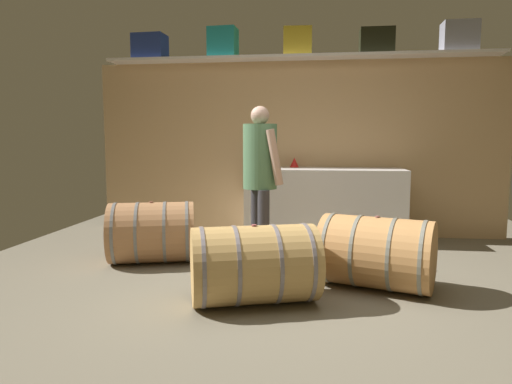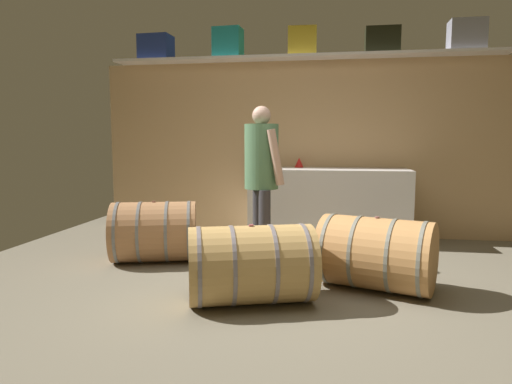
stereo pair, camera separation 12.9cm
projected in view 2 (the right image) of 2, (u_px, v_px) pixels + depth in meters
The scene contains 16 objects.
ground_plane at pixel (287, 278), 4.02m from camera, with size 6.25×8.19×0.02m, color #6E6654.
back_wall_panel at pixel (302, 149), 5.73m from camera, with size 5.05×0.10×2.15m, color tan.
high_shelf_board at pixel (302, 58), 5.45m from camera, with size 4.64×0.40×0.03m, color silver.
toolcase_navy at pixel (156, 48), 5.73m from camera, with size 0.39×0.28×0.31m, color navy.
toolcase_teal at pixel (228, 43), 5.58m from camera, with size 0.34×0.26×0.36m, color #198081.
toolcase_yellow at pixel (302, 42), 5.43m from camera, with size 0.33×0.30×0.32m, color yellow.
toolcase_black at pixel (382, 41), 5.29m from camera, with size 0.39×0.26×0.29m, color black.
toolcase_grey at pixel (467, 36), 5.13m from camera, with size 0.38×0.27×0.34m, color gray.
work_cabinet at pixel (329, 205), 5.38m from camera, with size 1.83×0.63×0.86m, color white.
wine_bottle_dark at pixel (264, 158), 5.49m from camera, with size 0.07×0.07×0.27m.
wine_glass at pixel (268, 159), 5.29m from camera, with size 0.09×0.09×0.16m.
red_funnel at pixel (299, 163), 5.58m from camera, with size 0.11×0.11×0.12m, color red.
wine_barrel_near at pixel (376, 254), 3.65m from camera, with size 1.01×0.83×0.59m.
wine_barrel_far at pixel (154, 232), 4.48m from camera, with size 0.94×0.78×0.60m.
wine_barrel_flank at pixel (251, 265), 3.34m from camera, with size 1.03×0.82×0.59m.
winemaker_pouring at pixel (262, 168), 4.32m from camera, with size 0.40×0.48×1.51m.
Camera 2 is at (0.37, -3.27, 1.20)m, focal length 32.10 mm.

